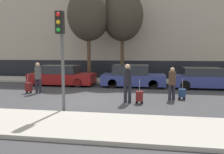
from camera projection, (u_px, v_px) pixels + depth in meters
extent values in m
plane|color=#38383A|center=(91.00, 100.00, 10.56)|extent=(80.00, 80.00, 0.00)
cube|color=#A39E93|center=(61.00, 124.00, 6.87)|extent=(28.00, 2.50, 0.12)
cube|color=#A39E93|center=(113.00, 81.00, 17.42)|extent=(28.00, 3.00, 0.12)
cube|color=#A89E8C|center=(119.00, 17.00, 20.16)|extent=(28.00, 2.43, 11.15)
cube|color=black|center=(117.00, 69.00, 19.48)|extent=(27.44, 0.06, 1.60)
cube|color=maroon|center=(62.00, 78.00, 15.45)|extent=(4.53, 1.87, 0.70)
cube|color=#23282D|center=(60.00, 69.00, 15.41)|extent=(2.49, 1.64, 0.56)
cylinder|color=black|center=(78.00, 83.00, 14.43)|extent=(0.60, 0.18, 0.60)
cylinder|color=black|center=(85.00, 80.00, 16.08)|extent=(0.60, 0.18, 0.60)
cylinder|color=black|center=(38.00, 82.00, 14.86)|extent=(0.60, 0.18, 0.60)
cylinder|color=black|center=(49.00, 79.00, 16.52)|extent=(0.60, 0.18, 0.60)
cube|color=navy|center=(133.00, 79.00, 14.75)|extent=(4.19, 1.91, 0.70)
cube|color=#23282D|center=(131.00, 70.00, 14.70)|extent=(2.30, 1.68, 0.64)
cylinder|color=black|center=(153.00, 85.00, 13.72)|extent=(0.60, 0.18, 0.60)
cylinder|color=black|center=(152.00, 81.00, 15.42)|extent=(0.60, 0.18, 0.60)
cylinder|color=black|center=(112.00, 84.00, 14.13)|extent=(0.60, 0.18, 0.60)
cylinder|color=black|center=(116.00, 80.00, 15.82)|extent=(0.60, 0.18, 0.60)
cube|color=navy|center=(204.00, 81.00, 14.06)|extent=(4.17, 1.87, 0.70)
cube|color=#23282D|center=(202.00, 71.00, 14.02)|extent=(2.29, 1.64, 0.50)
cylinder|color=black|center=(221.00, 82.00, 14.71)|extent=(0.60, 0.18, 0.60)
cylinder|color=black|center=(185.00, 85.00, 13.46)|extent=(0.60, 0.18, 0.60)
cylinder|color=black|center=(181.00, 82.00, 15.11)|extent=(0.60, 0.18, 0.60)
cylinder|color=#23232D|center=(37.00, 86.00, 12.37)|extent=(0.15, 0.15, 0.81)
cylinder|color=#23232D|center=(40.00, 86.00, 12.37)|extent=(0.15, 0.15, 0.81)
cylinder|color=#4C4C4C|center=(38.00, 73.00, 12.28)|extent=(0.34, 0.34, 0.70)
sphere|color=tan|center=(38.00, 65.00, 12.23)|extent=(0.23, 0.23, 0.23)
cube|color=maroon|center=(29.00, 87.00, 12.37)|extent=(0.32, 0.24, 0.48)
cylinder|color=black|center=(27.00, 92.00, 12.42)|extent=(0.12, 0.03, 0.12)
cylinder|color=black|center=(31.00, 92.00, 12.39)|extent=(0.12, 0.03, 0.12)
cylinder|color=gray|center=(28.00, 78.00, 12.25)|extent=(0.02, 0.19, 0.53)
cylinder|color=#23232D|center=(130.00, 94.00, 9.95)|extent=(0.15, 0.15, 0.83)
cylinder|color=#23232D|center=(125.00, 94.00, 10.00)|extent=(0.15, 0.15, 0.83)
cylinder|color=black|center=(128.00, 77.00, 9.89)|extent=(0.34, 0.34, 0.72)
sphere|color=tan|center=(128.00, 67.00, 9.84)|extent=(0.23, 0.23, 0.23)
cube|color=maroon|center=(139.00, 96.00, 9.82)|extent=(0.32, 0.24, 0.45)
cylinder|color=black|center=(137.00, 102.00, 9.87)|extent=(0.12, 0.03, 0.12)
cylinder|color=black|center=(142.00, 102.00, 9.83)|extent=(0.12, 0.03, 0.12)
cylinder|color=gray|center=(139.00, 85.00, 9.69)|extent=(0.02, 0.19, 0.53)
cylinder|color=#23232D|center=(174.00, 92.00, 10.63)|extent=(0.15, 0.15, 0.74)
cylinder|color=#23232D|center=(170.00, 92.00, 10.59)|extent=(0.15, 0.15, 0.74)
cylinder|color=#473323|center=(172.00, 78.00, 10.53)|extent=(0.34, 0.34, 0.64)
sphere|color=tan|center=(172.00, 70.00, 10.49)|extent=(0.21, 0.21, 0.21)
cube|color=navy|center=(182.00, 93.00, 10.73)|extent=(0.32, 0.24, 0.40)
cylinder|color=black|center=(179.00, 98.00, 10.78)|extent=(0.12, 0.03, 0.12)
cylinder|color=black|center=(184.00, 98.00, 10.74)|extent=(0.12, 0.03, 0.12)
cylinder|color=gray|center=(183.00, 84.00, 10.61)|extent=(0.02, 0.19, 0.53)
cylinder|color=#515154|center=(63.00, 63.00, 8.22)|extent=(0.12, 0.12, 3.78)
cube|color=black|center=(60.00, 23.00, 7.87)|extent=(0.28, 0.24, 0.80)
sphere|color=red|center=(58.00, 14.00, 7.70)|extent=(0.15, 0.15, 0.15)
sphere|color=gold|center=(58.00, 22.00, 7.73)|extent=(0.15, 0.15, 0.15)
sphere|color=green|center=(58.00, 30.00, 7.76)|extent=(0.15, 0.15, 0.15)
cylinder|color=#4C3826|center=(122.00, 58.00, 17.25)|extent=(0.28, 0.28, 3.56)
ellipsoid|color=#383328|center=(123.00, 16.00, 16.89)|extent=(3.20, 3.20, 3.92)
cylinder|color=#4C3826|center=(89.00, 58.00, 16.82)|extent=(0.28, 0.28, 3.54)
ellipsoid|color=#383328|center=(88.00, 15.00, 16.47)|extent=(3.19, 3.19, 3.90)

